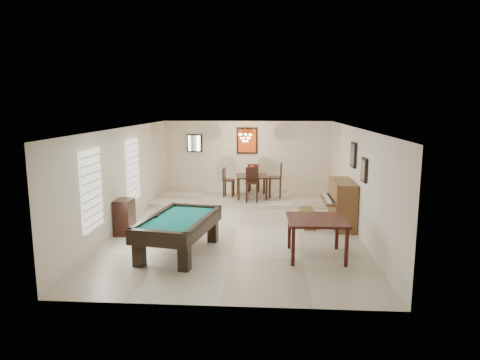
# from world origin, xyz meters

# --- Properties ---
(ground_plane) EXTENTS (6.00, 9.00, 0.02)m
(ground_plane) POSITION_xyz_m (0.00, 0.00, -0.01)
(ground_plane) COLOR beige
(wall_back) EXTENTS (6.00, 0.04, 2.60)m
(wall_back) POSITION_xyz_m (0.00, 4.50, 1.30)
(wall_back) COLOR silver
(wall_back) RESTS_ON ground_plane
(wall_front) EXTENTS (6.00, 0.04, 2.60)m
(wall_front) POSITION_xyz_m (0.00, -4.50, 1.30)
(wall_front) COLOR silver
(wall_front) RESTS_ON ground_plane
(wall_left) EXTENTS (0.04, 9.00, 2.60)m
(wall_left) POSITION_xyz_m (-3.00, 0.00, 1.30)
(wall_left) COLOR silver
(wall_left) RESTS_ON ground_plane
(wall_right) EXTENTS (0.04, 9.00, 2.60)m
(wall_right) POSITION_xyz_m (3.00, 0.00, 1.30)
(wall_right) COLOR silver
(wall_right) RESTS_ON ground_plane
(ceiling) EXTENTS (6.00, 9.00, 0.04)m
(ceiling) POSITION_xyz_m (0.00, 0.00, 2.60)
(ceiling) COLOR white
(ceiling) RESTS_ON wall_back
(dining_step) EXTENTS (6.00, 2.50, 0.12)m
(dining_step) POSITION_xyz_m (0.00, 3.25, 0.06)
(dining_step) COLOR beige
(dining_step) RESTS_ON ground_plane
(window_left_front) EXTENTS (0.06, 1.00, 1.70)m
(window_left_front) POSITION_xyz_m (-2.97, -2.20, 1.40)
(window_left_front) COLOR white
(window_left_front) RESTS_ON wall_left
(window_left_rear) EXTENTS (0.06, 1.00, 1.70)m
(window_left_rear) POSITION_xyz_m (-2.97, 0.60, 1.40)
(window_left_rear) COLOR white
(window_left_rear) RESTS_ON wall_left
(pool_table) EXTENTS (1.64, 2.49, 0.77)m
(pool_table) POSITION_xyz_m (-1.15, -2.08, 0.38)
(pool_table) COLOR black
(pool_table) RESTS_ON ground_plane
(square_table) EXTENTS (1.23, 1.23, 0.83)m
(square_table) POSITION_xyz_m (1.79, -2.13, 0.42)
(square_table) COLOR black
(square_table) RESTS_ON ground_plane
(upright_piano) EXTENTS (0.83, 1.47, 1.23)m
(upright_piano) POSITION_xyz_m (2.57, 0.22, 0.61)
(upright_piano) COLOR brown
(upright_piano) RESTS_ON ground_plane
(piano_bench) EXTENTS (0.39, 0.84, 0.45)m
(piano_bench) POSITION_xyz_m (1.82, 0.18, 0.23)
(piano_bench) COLOR brown
(piano_bench) RESTS_ON ground_plane
(apothecary_chest) EXTENTS (0.39, 0.59, 0.88)m
(apothecary_chest) POSITION_xyz_m (-2.78, -0.79, 0.44)
(apothecary_chest) COLOR black
(apothecary_chest) RESTS_ON ground_plane
(dining_table) EXTENTS (1.14, 1.14, 0.86)m
(dining_table) POSITION_xyz_m (0.23, 3.16, 0.55)
(dining_table) COLOR black
(dining_table) RESTS_ON dining_step
(flower_vase) EXTENTS (0.18, 0.18, 0.25)m
(flower_vase) POSITION_xyz_m (0.23, 3.16, 1.10)
(flower_vase) COLOR #A72B0E
(flower_vase) RESTS_ON dining_table
(dining_chair_south) EXTENTS (0.41, 0.41, 1.09)m
(dining_chair_south) POSITION_xyz_m (0.26, 2.42, 0.67)
(dining_chair_south) COLOR black
(dining_chair_south) RESTS_ON dining_step
(dining_chair_north) EXTENTS (0.43, 0.43, 1.03)m
(dining_chair_north) POSITION_xyz_m (0.27, 3.95, 0.63)
(dining_chair_north) COLOR black
(dining_chair_north) RESTS_ON dining_step
(dining_chair_west) EXTENTS (0.39, 0.39, 0.97)m
(dining_chair_west) POSITION_xyz_m (-0.55, 3.20, 0.60)
(dining_chair_west) COLOR black
(dining_chair_west) RESTS_ON dining_step
(dining_chair_east) EXTENTS (0.45, 0.45, 1.17)m
(dining_chair_east) POSITION_xyz_m (1.00, 3.13, 0.70)
(dining_chair_east) COLOR black
(dining_chair_east) RESTS_ON dining_step
(chandelier) EXTENTS (0.44, 0.44, 0.60)m
(chandelier) POSITION_xyz_m (0.00, 3.20, 2.20)
(chandelier) COLOR #FFE5B2
(chandelier) RESTS_ON ceiling
(back_painting) EXTENTS (0.75, 0.06, 0.95)m
(back_painting) POSITION_xyz_m (0.00, 4.46, 1.90)
(back_painting) COLOR #D84C14
(back_painting) RESTS_ON wall_back
(back_mirror) EXTENTS (0.55, 0.06, 0.65)m
(back_mirror) POSITION_xyz_m (-1.90, 4.46, 1.80)
(back_mirror) COLOR white
(back_mirror) RESTS_ON wall_back
(right_picture_upper) EXTENTS (0.06, 0.55, 0.65)m
(right_picture_upper) POSITION_xyz_m (2.96, 0.30, 1.90)
(right_picture_upper) COLOR slate
(right_picture_upper) RESTS_ON wall_right
(right_picture_lower) EXTENTS (0.06, 0.45, 0.55)m
(right_picture_lower) POSITION_xyz_m (2.96, -1.00, 1.70)
(right_picture_lower) COLOR gray
(right_picture_lower) RESTS_ON wall_right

